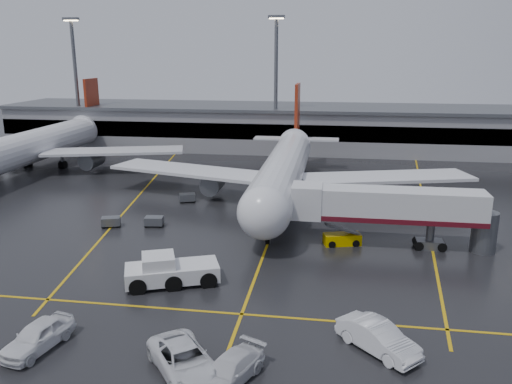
# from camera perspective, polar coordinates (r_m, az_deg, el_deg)

# --- Properties ---
(ground) EXTENTS (220.00, 220.00, 0.00)m
(ground) POSITION_cam_1_polar(r_m,az_deg,el_deg) (59.31, 2.21, -3.31)
(ground) COLOR black
(ground) RESTS_ON ground
(apron_line_centre) EXTENTS (0.25, 90.00, 0.02)m
(apron_line_centre) POSITION_cam_1_polar(r_m,az_deg,el_deg) (59.31, 2.21, -3.30)
(apron_line_centre) COLOR gold
(apron_line_centre) RESTS_ON ground
(apron_line_stop) EXTENTS (60.00, 0.25, 0.02)m
(apron_line_stop) POSITION_cam_1_polar(r_m,az_deg,el_deg) (39.24, -1.60, -13.36)
(apron_line_stop) COLOR gold
(apron_line_stop) RESTS_ON ground
(apron_line_left) EXTENTS (9.99, 69.35, 0.02)m
(apron_line_left) POSITION_cam_1_polar(r_m,az_deg,el_deg) (73.40, -12.56, -0.05)
(apron_line_left) COLOR gold
(apron_line_left) RESTS_ON ground
(apron_line_right) EXTENTS (7.57, 69.64, 0.02)m
(apron_line_right) POSITION_cam_1_polar(r_m,az_deg,el_deg) (69.52, 18.10, -1.29)
(apron_line_right) COLOR gold
(apron_line_right) RESTS_ON ground
(terminal) EXTENTS (122.00, 19.00, 8.60)m
(terminal) POSITION_cam_1_polar(r_m,az_deg,el_deg) (105.04, 5.27, 7.14)
(terminal) COLOR gray
(terminal) RESTS_ON ground
(light_mast_left) EXTENTS (3.00, 1.20, 25.45)m
(light_mast_left) POSITION_cam_1_polar(r_m,az_deg,el_deg) (110.64, -19.33, 12.06)
(light_mast_left) COLOR #595B60
(light_mast_left) RESTS_ON ground
(light_mast_mid) EXTENTS (3.00, 1.20, 25.45)m
(light_mast_mid) POSITION_cam_1_polar(r_m,az_deg,el_deg) (98.67, 2.22, 12.61)
(light_mast_mid) COLOR #595B60
(light_mast_mid) RESTS_ON ground
(main_airliner) EXTENTS (48.80, 45.60, 14.10)m
(main_airliner) POSITION_cam_1_polar(r_m,az_deg,el_deg) (67.50, 3.19, 2.66)
(main_airliner) COLOR silver
(main_airliner) RESTS_ON ground
(second_airliner) EXTENTS (48.80, 45.60, 14.10)m
(second_airliner) POSITION_cam_1_polar(r_m,az_deg,el_deg) (92.57, -22.93, 4.88)
(second_airliner) COLOR silver
(second_airliner) RESTS_ON ground
(jet_bridge) EXTENTS (19.90, 3.40, 6.05)m
(jet_bridge) POSITION_cam_1_polar(r_m,az_deg,el_deg) (52.37, 14.50, -1.80)
(jet_bridge) COLOR silver
(jet_bridge) RESTS_ON ground
(pushback_tractor) EXTENTS (8.26, 5.65, 2.74)m
(pushback_tractor) POSITION_cam_1_polar(r_m,az_deg,el_deg) (44.09, -9.56, -8.68)
(pushback_tractor) COLOR silver
(pushback_tractor) RESTS_ON ground
(belt_loader) EXTENTS (3.95, 2.51, 2.33)m
(belt_loader) POSITION_cam_1_polar(r_m,az_deg,el_deg) (52.96, 9.50, -5.15)
(belt_loader) COLOR #CAA400
(belt_loader) RESTS_ON ground
(service_van_a) EXTENTS (6.34, 6.97, 1.80)m
(service_van_a) POSITION_cam_1_polar(r_m,az_deg,el_deg) (32.72, -7.89, -18.02)
(service_van_a) COLOR silver
(service_van_a) RESTS_ON ground
(service_van_b) EXTENTS (4.28, 5.81, 1.56)m
(service_van_b) POSITION_cam_1_polar(r_m,az_deg,el_deg) (31.93, -2.98, -19.06)
(service_van_b) COLOR silver
(service_van_b) RESTS_ON ground
(service_van_c) EXTENTS (5.59, 5.56, 1.93)m
(service_van_c) POSITION_cam_1_polar(r_m,az_deg,el_deg) (35.46, 13.34, -15.38)
(service_van_c) COLOR white
(service_van_c) RESTS_ON ground
(service_van_d) EXTENTS (3.25, 5.73, 1.84)m
(service_van_d) POSITION_cam_1_polar(r_m,az_deg,el_deg) (37.58, -23.02, -14.47)
(service_van_d) COLOR white
(service_van_d) RESTS_ON ground
(baggage_cart_a) EXTENTS (2.14, 1.54, 1.12)m
(baggage_cart_a) POSITION_cam_1_polar(r_m,az_deg,el_deg) (58.67, -11.21, -3.16)
(baggage_cart_a) COLOR #595B60
(baggage_cart_a) RESTS_ON ground
(baggage_cart_b) EXTENTS (2.31, 1.87, 1.12)m
(baggage_cart_b) POSITION_cam_1_polar(r_m,az_deg,el_deg) (59.67, -15.76, -3.14)
(baggage_cart_b) COLOR #595B60
(baggage_cart_b) RESTS_ON ground
(baggage_cart_c) EXTENTS (2.32, 1.89, 1.12)m
(baggage_cart_c) POSITION_cam_1_polar(r_m,az_deg,el_deg) (67.51, -7.60, -0.59)
(baggage_cart_c) COLOR #595B60
(baggage_cart_c) RESTS_ON ground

